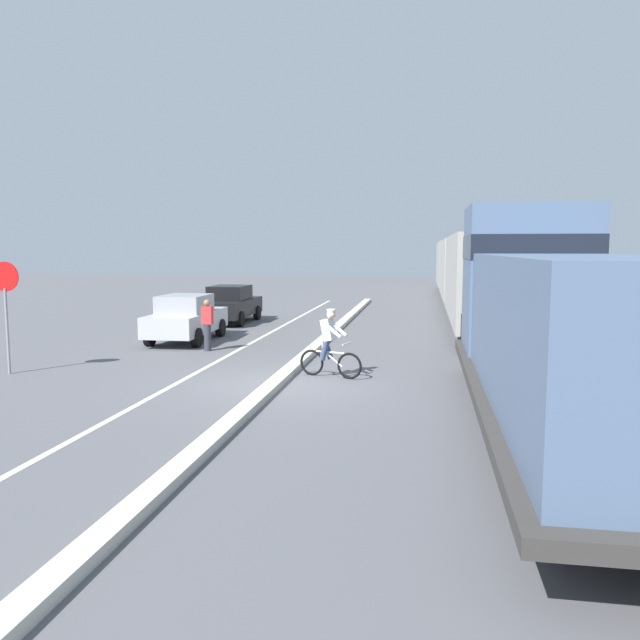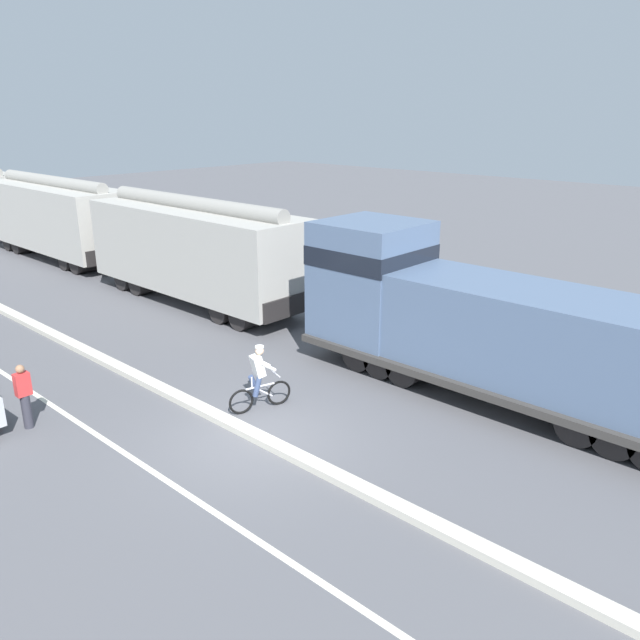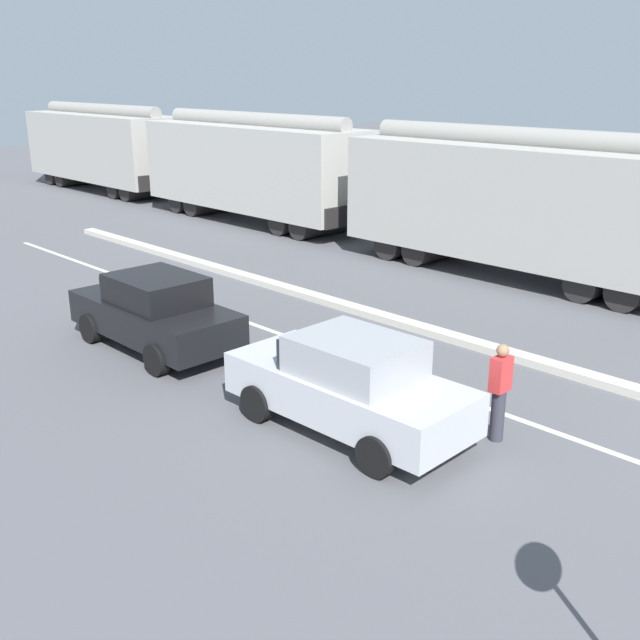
# 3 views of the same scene
# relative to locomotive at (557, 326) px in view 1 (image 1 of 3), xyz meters

# --- Properties ---
(ground_plane) EXTENTS (120.00, 120.00, 0.00)m
(ground_plane) POSITION_rel_locomotive_xyz_m (-5.79, 2.32, -1.80)
(ground_plane) COLOR #56565B
(median_curb) EXTENTS (0.36, 36.00, 0.16)m
(median_curb) POSITION_rel_locomotive_xyz_m (-5.79, 8.32, -1.72)
(median_curb) COLOR beige
(median_curb) RESTS_ON ground
(lane_stripe) EXTENTS (0.14, 36.00, 0.01)m
(lane_stripe) POSITION_rel_locomotive_xyz_m (-8.19, 8.32, -1.79)
(lane_stripe) COLOR silver
(lane_stripe) RESTS_ON ground
(locomotive) EXTENTS (3.10, 11.61, 4.20)m
(locomotive) POSITION_rel_locomotive_xyz_m (0.00, 0.00, 0.00)
(locomotive) COLOR slate
(locomotive) RESTS_ON ground
(hopper_car_lead) EXTENTS (2.90, 10.60, 4.18)m
(hopper_car_lead) POSITION_rel_locomotive_xyz_m (-0.00, 12.16, 0.28)
(hopper_car_lead) COLOR #A8A59E
(hopper_car_lead) RESTS_ON ground
(hopper_car_middle) EXTENTS (2.90, 10.60, 4.18)m
(hopper_car_middle) POSITION_rel_locomotive_xyz_m (-0.00, 23.76, 0.28)
(hopper_car_middle) COLOR #ABA8A0
(hopper_car_middle) RESTS_ON ground
(hopper_car_trailing) EXTENTS (2.90, 10.60, 4.18)m
(hopper_car_trailing) POSITION_rel_locomotive_xyz_m (-0.00, 35.36, 0.28)
(hopper_car_trailing) COLOR #A6A39C
(hopper_car_trailing) RESTS_ON ground
(parked_car_silver) EXTENTS (1.91, 4.24, 1.62)m
(parked_car_silver) POSITION_rel_locomotive_xyz_m (-10.53, 8.64, -0.98)
(parked_car_silver) COLOR #B7BABF
(parked_car_silver) RESTS_ON ground
(parked_car_black) EXTENTS (1.85, 4.21, 1.62)m
(parked_car_black) POSITION_rel_locomotive_xyz_m (-10.67, 14.12, -0.98)
(parked_car_black) COLOR black
(parked_car_black) RESTS_ON ground
(cyclist) EXTENTS (1.65, 0.65, 1.71)m
(cyclist) POSITION_rel_locomotive_xyz_m (-4.69, 3.39, -0.98)
(cyclist) COLOR black
(cyclist) RESTS_ON ground
(stop_sign) EXTENTS (0.76, 0.08, 2.88)m
(stop_sign) POSITION_rel_locomotive_xyz_m (-12.90, 2.46, 0.23)
(stop_sign) COLOR gray
(stop_sign) RESTS_ON ground
(pedestrian_by_cars) EXTENTS (0.34, 0.22, 1.62)m
(pedestrian_by_cars) POSITION_rel_locomotive_xyz_m (-9.10, 6.76, -0.95)
(pedestrian_by_cars) COLOR #33333D
(pedestrian_by_cars) RESTS_ON ground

